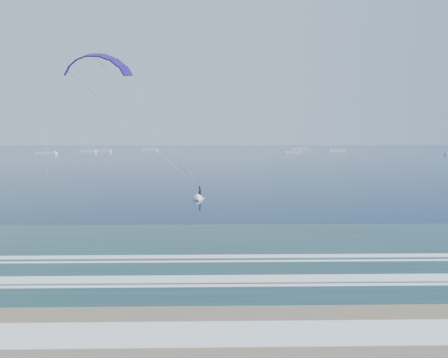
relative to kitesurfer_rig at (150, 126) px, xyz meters
name	(u,v)px	position (x,y,z in m)	size (l,w,h in m)	color
ground	(288,329)	(10.32, -31.05, -8.87)	(900.00, 900.00, 0.00)	#072542
kitesurfer_rig	(150,126)	(0.00, 0.00, 0.00)	(16.48, 8.13, 17.51)	#C38E16
sailboat_0	(46,153)	(-73.33, 145.09, -8.18)	(9.86, 2.40, 13.26)	white
sailboat_1	(104,151)	(-55.95, 180.72, -8.19)	(7.84, 2.40, 10.88)	white
sailboat_2	(150,150)	(-33.98, 203.43, -8.18)	(9.23, 2.40, 12.38)	white
sailboat_3	(292,152)	(46.70, 159.46, -8.18)	(8.72, 2.40, 12.09)	white
sailboat_4	(300,149)	(64.55, 227.08, -8.17)	(10.24, 2.40, 13.72)	white
sailboat_5	(337,151)	(77.34, 184.83, -8.18)	(9.91, 2.40, 13.36)	white
sailboat_7	(88,151)	(-62.83, 174.25, -8.20)	(8.75, 2.40, 11.17)	white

